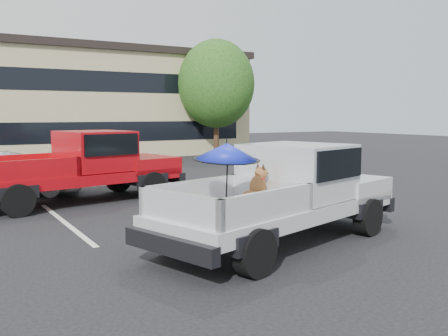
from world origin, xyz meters
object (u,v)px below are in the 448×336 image
Objects in this scene: tree_back at (121,86)px; silver_sedan at (11,174)px; red_pickup at (90,163)px; silver_pickup at (290,187)px; tree_right at (216,84)px.

silver_sedan is (-9.52, -17.50, -3.75)m from tree_back.
silver_pickup is at bearing -82.84° from red_pickup.
tree_back reaches higher than silver_pickup.
tree_back is 20.27m from silver_sedan.
red_pickup reaches higher than silver_sedan.
tree_back is 21.15m from red_pickup.
silver_pickup is (-8.61, -17.92, -3.16)m from tree_right.
silver_sedan is (-1.84, 1.93, -0.42)m from red_pickup.
silver_sedan is at bearing 123.20° from red_pickup.
tree_right reaches higher than silver_pickup.
red_pickup is at bearing -133.06° from tree_right.
silver_pickup reaches higher than silver_sedan.
silver_pickup is 0.96× the size of red_pickup.
silver_pickup is 9.29m from silver_sedan.
red_pickup is 1.56× the size of silver_sedan.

